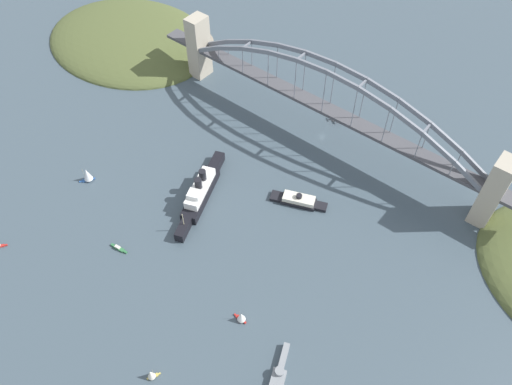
# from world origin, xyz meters

# --- Properties ---
(ground_plane) EXTENTS (1400.00, 1400.00, 0.00)m
(ground_plane) POSITION_xyz_m (0.00, 0.00, 0.00)
(ground_plane) COLOR #3D4C56
(harbor_arch_bridge) EXTENTS (305.05, 16.14, 63.13)m
(harbor_arch_bridge) POSITION_xyz_m (0.00, -0.00, 28.57)
(harbor_arch_bridge) COLOR #ADA38E
(harbor_arch_bridge) RESTS_ON ground
(headland_east_shore) EXTENTS (161.98, 130.19, 21.22)m
(headland_east_shore) POSITION_xyz_m (204.15, 2.54, 0.00)
(headland_east_shore) COLOR #4C562D
(headland_east_shore) RESTS_ON ground
(ocean_liner) EXTENTS (33.76, 73.27, 19.88)m
(ocean_liner) POSITION_xyz_m (30.48, 99.84, 5.88)
(ocean_liner) COLOR black
(ocean_liner) RESTS_ON ground
(harbor_ferry_steamer) EXTENTS (38.20, 21.28, 7.86)m
(harbor_ferry_steamer) POSITION_xyz_m (-23.14, 63.05, 2.40)
(harbor_ferry_steamer) COLOR black
(harbor_ferry_steamer) RESTS_ON ground
(seaplane_taxiing_near_bridge) EXTENTS (9.64, 9.55, 4.87)m
(seaplane_taxiing_near_bridge) POSITION_xyz_m (2.14, -22.31, 2.13)
(seaplane_taxiing_near_bridge) COLOR #B7B7B2
(seaplane_taxiing_near_bridge) RESTS_ON ground
(small_boat_0) EXTENTS (5.51, 7.12, 8.64)m
(small_boat_0) POSITION_xyz_m (-31.83, 205.02, 4.03)
(small_boat_0) COLOR gold
(small_boat_0) RESTS_ON ground
(small_boat_1) EXTENTS (8.39, 10.06, 12.11)m
(small_boat_1) POSITION_xyz_m (101.61, 137.29, 5.57)
(small_boat_1) COLOR #234C8C
(small_boat_1) RESTS_ON ground
(small_boat_2) EXTENTS (12.34, 3.30, 2.24)m
(small_boat_2) POSITION_xyz_m (42.09, 162.67, 0.83)
(small_boat_2) COLOR #2D6B3D
(small_boat_2) RESTS_ON ground
(small_boat_4) EXTENTS (8.53, 4.78, 8.69)m
(small_boat_4) POSITION_xyz_m (-47.59, 151.63, 4.08)
(small_boat_4) COLOR #B2231E
(small_boat_4) RESTS_ON ground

